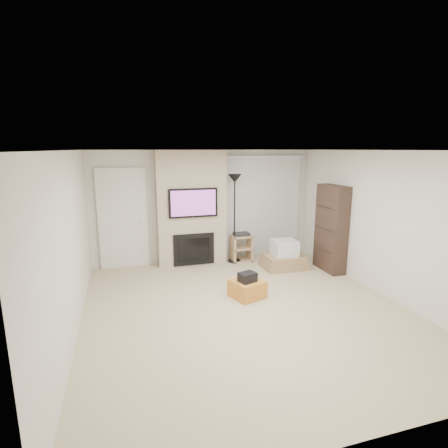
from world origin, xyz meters
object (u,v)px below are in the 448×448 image
object	(u,v)px
floor_lamp	(235,193)
box_stack	(284,257)
av_stand	(241,246)
ottoman	(247,289)
bookshelf	(331,229)

from	to	relation	value
floor_lamp	box_stack	xyz separation A→B (m)	(0.90, -0.69, -1.33)
floor_lamp	av_stand	bearing A→B (deg)	2.57
floor_lamp	ottoman	bearing A→B (deg)	-101.55
ottoman	floor_lamp	bearing A→B (deg)	78.45
ottoman	box_stack	distance (m)	1.78
box_stack	bookshelf	distance (m)	1.15
ottoman	bookshelf	world-z (taller)	bookshelf
av_stand	bookshelf	xyz separation A→B (m)	(1.58, -1.10, 0.55)
av_stand	box_stack	size ratio (longest dim) A/B	0.71
ottoman	av_stand	xyz separation A→B (m)	(0.56, 1.92, 0.20)
av_stand	bookshelf	bearing A→B (deg)	-34.90
ottoman	floor_lamp	xyz separation A→B (m)	(0.39, 1.92, 1.41)
av_stand	box_stack	xyz separation A→B (m)	(0.73, -0.70, -0.11)
bookshelf	av_stand	bearing A→B (deg)	145.10
bookshelf	box_stack	bearing A→B (deg)	154.65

